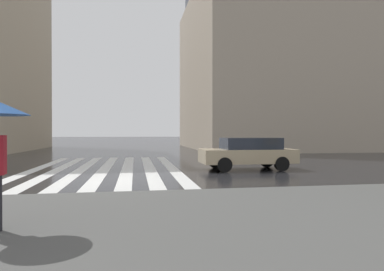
{
  "coord_description": "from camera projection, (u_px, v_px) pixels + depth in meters",
  "views": [
    {
      "loc": [
        -11.71,
        -0.88,
        1.66
      ],
      "look_at": [
        2.09,
        -3.23,
        1.52
      ],
      "focal_mm": 31.48,
      "sensor_mm": 36.0,
      "label": 1
    }
  ],
  "objects": [
    {
      "name": "zebra_crossing",
      "position": [
        105.0,
        168.0,
        15.28
      ],
      "size": [
        13.0,
        6.5,
        0.01
      ],
      "color": "silver",
      "rests_on": "ground_plane"
    },
    {
      "name": "car_champagne",
      "position": [
        248.0,
        152.0,
        14.84
      ],
      "size": [
        1.85,
        4.1,
        1.41
      ],
      "color": "tan",
      "rests_on": "ground_plane"
    },
    {
      "name": "ground_plane",
      "position": [
        109.0,
        181.0,
        11.41
      ],
      "size": [
        220.0,
        220.0,
        0.0
      ],
      "primitive_type": "plane",
      "color": "black"
    },
    {
      "name": "haussmann_block_corner",
      "position": [
        324.0,
        61.0,
        36.18
      ],
      "size": [
        18.32,
        28.94,
        19.04
      ],
      "color": "tan",
      "rests_on": "ground_plane"
    }
  ]
}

